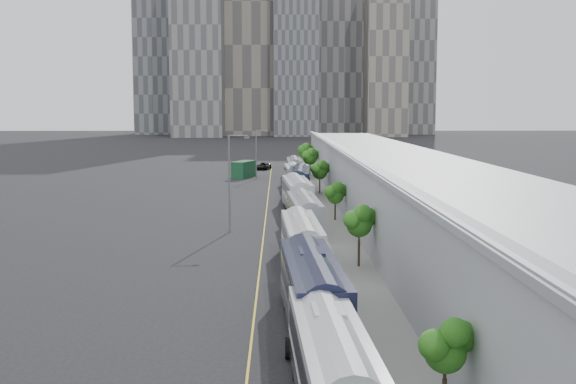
{
  "coord_description": "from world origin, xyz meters",
  "views": [
    {
      "loc": [
        -0.13,
        -19.59,
        11.62
      ],
      "look_at": [
        0.92,
        56.54,
        3.0
      ],
      "focal_mm": 45.0,
      "sensor_mm": 36.0,
      "label": 1
    }
  ],
  "objects_px": {
    "bus_0": "(330,372)",
    "bus_7": "(294,169)",
    "bus_6": "(294,178)",
    "bus_2": "(302,245)",
    "shipping_container": "(244,169)",
    "bus_5": "(299,185)",
    "suv": "(263,166)",
    "street_lamp_near": "(231,177)",
    "street_lamp_far": "(257,151)",
    "bus_4": "(297,197)",
    "bus_1": "(312,297)",
    "bus_3": "(304,217)"
  },
  "relations": [
    {
      "from": "bus_6",
      "to": "shipping_container",
      "type": "relative_size",
      "value": 1.95
    },
    {
      "from": "bus_5",
      "to": "bus_6",
      "type": "relative_size",
      "value": 1.16
    },
    {
      "from": "bus_0",
      "to": "shipping_container",
      "type": "distance_m",
      "value": 98.22
    },
    {
      "from": "bus_6",
      "to": "street_lamp_near",
      "type": "bearing_deg",
      "value": -102.25
    },
    {
      "from": "bus_2",
      "to": "bus_7",
      "type": "xyz_separation_m",
      "value": [
        1.04,
        71.22,
        -0.06
      ]
    },
    {
      "from": "bus_4",
      "to": "bus_7",
      "type": "distance_m",
      "value": 41.28
    },
    {
      "from": "shipping_container",
      "to": "suv",
      "type": "xyz_separation_m",
      "value": [
        3.05,
        17.2,
        -0.75
      ]
    },
    {
      "from": "street_lamp_near",
      "to": "street_lamp_far",
      "type": "distance_m",
      "value": 53.75
    },
    {
      "from": "street_lamp_near",
      "to": "suv",
      "type": "xyz_separation_m",
      "value": [
        1.55,
        73.65,
        -4.67
      ]
    },
    {
      "from": "bus_0",
      "to": "bus_7",
      "type": "bearing_deg",
      "value": 87.15
    },
    {
      "from": "bus_4",
      "to": "bus_6",
      "type": "distance_m",
      "value": 25.31
    },
    {
      "from": "shipping_container",
      "to": "suv",
      "type": "bearing_deg",
      "value": 99.1
    },
    {
      "from": "shipping_container",
      "to": "bus_4",
      "type": "bearing_deg",
      "value": -59.72
    },
    {
      "from": "bus_0",
      "to": "street_lamp_near",
      "type": "bearing_deg",
      "value": 96.52
    },
    {
      "from": "bus_3",
      "to": "bus_2",
      "type": "bearing_deg",
      "value": -95.78
    },
    {
      "from": "bus_1",
      "to": "street_lamp_near",
      "type": "bearing_deg",
      "value": 98.91
    },
    {
      "from": "bus_5",
      "to": "bus_3",
      "type": "bearing_deg",
      "value": -87.73
    },
    {
      "from": "bus_2",
      "to": "street_lamp_near",
      "type": "distance_m",
      "value": 16.79
    },
    {
      "from": "bus_3",
      "to": "street_lamp_near",
      "type": "relative_size",
      "value": 1.36
    },
    {
      "from": "bus_4",
      "to": "bus_2",
      "type": "bearing_deg",
      "value": -94.21
    },
    {
      "from": "bus_0",
      "to": "bus_5",
      "type": "bearing_deg",
      "value": 86.95
    },
    {
      "from": "bus_1",
      "to": "street_lamp_near",
      "type": "height_order",
      "value": "street_lamp_near"
    },
    {
      "from": "bus_6",
      "to": "suv",
      "type": "bearing_deg",
      "value": 96.66
    },
    {
      "from": "bus_1",
      "to": "bus_7",
      "type": "bearing_deg",
      "value": 86.64
    },
    {
      "from": "bus_2",
      "to": "shipping_container",
      "type": "relative_size",
      "value": 2.05
    },
    {
      "from": "bus_2",
      "to": "street_lamp_near",
      "type": "relative_size",
      "value": 1.35
    },
    {
      "from": "bus_6",
      "to": "street_lamp_far",
      "type": "relative_size",
      "value": 1.44
    },
    {
      "from": "bus_0",
      "to": "bus_7",
      "type": "distance_m",
      "value": 97.54
    },
    {
      "from": "suv",
      "to": "bus_3",
      "type": "bearing_deg",
      "value": -71.69
    },
    {
      "from": "bus_2",
      "to": "bus_4",
      "type": "distance_m",
      "value": 29.95
    },
    {
      "from": "bus_1",
      "to": "suv",
      "type": "height_order",
      "value": "bus_1"
    },
    {
      "from": "bus_6",
      "to": "street_lamp_far",
      "type": "xyz_separation_m",
      "value": [
        -5.95,
        13.6,
        3.38
      ]
    },
    {
      "from": "bus_1",
      "to": "bus_6",
      "type": "bearing_deg",
      "value": 86.78
    },
    {
      "from": "bus_1",
      "to": "bus_2",
      "type": "xyz_separation_m",
      "value": [
        -0.07,
        15.55,
        -0.12
      ]
    },
    {
      "from": "bus_0",
      "to": "bus_6",
      "type": "distance_m",
      "value": 81.57
    },
    {
      "from": "bus_0",
      "to": "bus_5",
      "type": "relative_size",
      "value": 0.9
    },
    {
      "from": "bus_0",
      "to": "bus_4",
      "type": "relative_size",
      "value": 0.94
    },
    {
      "from": "bus_3",
      "to": "bus_4",
      "type": "height_order",
      "value": "bus_4"
    },
    {
      "from": "bus_0",
      "to": "bus_4",
      "type": "bearing_deg",
      "value": 87.41
    },
    {
      "from": "bus_7",
      "to": "street_lamp_far",
      "type": "relative_size",
      "value": 1.45
    },
    {
      "from": "bus_3",
      "to": "street_lamp_near",
      "type": "distance_m",
      "value": 7.97
    },
    {
      "from": "bus_0",
      "to": "street_lamp_near",
      "type": "xyz_separation_m",
      "value": [
        -6.5,
        41.43,
        3.81
      ]
    },
    {
      "from": "bus_3",
      "to": "bus_4",
      "type": "xyz_separation_m",
      "value": [
        -0.26,
        15.58,
        0.1
      ]
    },
    {
      "from": "bus_0",
      "to": "bus_1",
      "type": "xyz_separation_m",
      "value": [
        -0.19,
        10.77,
        0.12
      ]
    },
    {
      "from": "bus_0",
      "to": "bus_2",
      "type": "height_order",
      "value": "bus_0"
    },
    {
      "from": "bus_6",
      "to": "suv",
      "type": "distance_m",
      "value": 33.96
    },
    {
      "from": "bus_1",
      "to": "bus_4",
      "type": "height_order",
      "value": "bus_1"
    },
    {
      "from": "suv",
      "to": "bus_0",
      "type": "bearing_deg",
      "value": -73.38
    },
    {
      "from": "bus_5",
      "to": "bus_6",
      "type": "height_order",
      "value": "bus_5"
    },
    {
      "from": "bus_5",
      "to": "suv",
      "type": "height_order",
      "value": "bus_5"
    }
  ]
}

